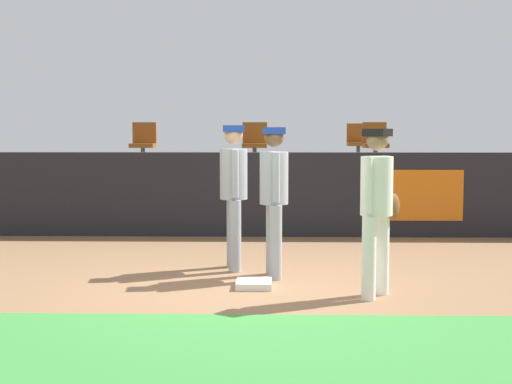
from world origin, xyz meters
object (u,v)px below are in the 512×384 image
Objects in this scene: seat_back_right at (358,141)px; seat_front_right at (375,142)px; first_base at (254,284)px; seat_front_left at (143,142)px; player_fielder_home at (377,201)px; player_coach_visitor at (274,191)px; seat_front_center at (255,142)px; player_runner_visitor at (234,186)px.

seat_front_right is at bearing -86.77° from seat_back_right.
first_base is 0.48× the size of seat_front_left.
seat_front_left is at bearing 112.44° from first_base.
seat_front_right is (2.14, 5.42, 1.54)m from first_base.
seat_front_left is (-2.24, 5.42, 1.54)m from first_base.
seat_back_right reaches higher than player_fielder_home.
player_coach_visitor is (0.23, 0.59, 1.01)m from first_base.
player_fielder_home reaches higher than first_base.
seat_front_center is 2.11m from seat_front_left.
seat_front_center is 2.82m from seat_back_right.
player_runner_visitor is 0.69m from player_coach_visitor.
player_fielder_home is 6.86m from seat_front_left.
player_coach_visitor reaches higher than player_fielder_home.
player_runner_visitor is at bearing -119.05° from seat_front_right.
seat_front_left is 1.00× the size of seat_front_right.
seat_front_center reaches higher than first_base.
seat_front_left and seat_back_right have the same top height.
player_runner_visitor is (-1.60, 1.48, 0.03)m from player_fielder_home.
seat_front_left is (-2.46, 4.83, 0.53)m from player_coach_visitor.
player_fielder_home is (1.31, -0.43, 0.99)m from first_base.
seat_front_right is (2.42, 4.36, 0.51)m from player_runner_visitor.
seat_front_left is (-3.55, 5.85, 0.55)m from player_fielder_home.
first_base is at bearing -105.76° from seat_back_right.
seat_front_center is at bearing -132.15° from player_fielder_home.
seat_front_center is 2.27m from seat_front_right.
player_coach_visitor is at bearing -111.62° from seat_front_right.
first_base is 0.48× the size of seat_front_right.
seat_front_right is at bearing 142.34° from player_runner_visitor.
player_coach_visitor is at bearing -99.19° from player_fielder_home.
player_runner_visitor is 2.19× the size of seat_back_right.
player_runner_visitor is 2.19× the size of seat_front_left.
player_coach_visitor is (0.51, -0.46, -0.02)m from player_runner_visitor.
seat_front_right is (2.27, -0.00, -0.00)m from seat_front_center.
seat_front_right reaches higher than first_base.
seat_front_left reaches higher than first_base.
player_coach_visitor is at bearing -62.96° from seat_front_left.
player_coach_visitor is 5.22m from seat_front_right.
seat_front_right and seat_back_right have the same top height.
player_fielder_home is 2.13× the size of seat_back_right.
player_fielder_home is 2.18m from player_runner_visitor.
player_runner_visitor is at bearing -139.56° from player_coach_visitor.
seat_front_center is (-0.13, 5.42, 1.54)m from first_base.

